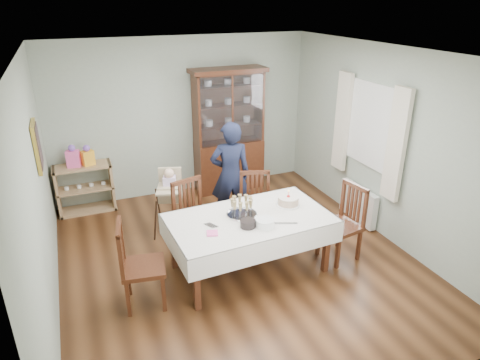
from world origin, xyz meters
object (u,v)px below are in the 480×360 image
high_chair (171,207)px  birthday_cake (288,201)px  chair_far_right (256,221)px  gift_bag_pink (73,157)px  china_cabinet (229,129)px  chair_far_left (196,234)px  woman (230,175)px  chair_end_right (340,237)px  gift_bag_orange (88,156)px  dining_table (249,243)px  chair_end_left (143,280)px  sideboard (85,188)px  champagne_tray (242,210)px

high_chair → birthday_cake: size_ratio=3.24×
chair_far_right → gift_bag_pink: (-2.30, 1.87, 0.66)m
china_cabinet → chair_far_left: 2.41m
woman → birthday_cake: bearing=121.9°
china_cabinet → chair_end_right: 2.88m
gift_bag_pink → chair_far_right: bearing=-39.1°
china_cabinet → chair_end_right: (0.56, -2.71, -0.82)m
woman → birthday_cake: (0.39, -1.09, -0.01)m
chair_far_left → gift_bag_orange: bearing=106.3°
dining_table → chair_end_left: chair_end_left is taller
china_cabinet → woman: size_ratio=1.32×
china_cabinet → chair_far_right: 2.06m
china_cabinet → sideboard: china_cabinet is taller
woman → birthday_cake: woman is taller
dining_table → chair_end_right: 1.26m
woman → high_chair: bearing=4.1°
chair_far_right → woman: 0.79m
birthday_cake → gift_bag_pink: gift_bag_pink is taller
gift_bag_pink → woman: bearing=-31.4°
chair_end_right → woman: bearing=-153.4°
chair_end_left → gift_bag_orange: size_ratio=3.13×
woman → champagne_tray: bearing=88.1°
chair_end_left → birthday_cake: size_ratio=3.34×
dining_table → high_chair: bearing=116.9°
sideboard → chair_far_left: bearing=-56.4°
sideboard → chair_end_left: size_ratio=0.86×
sideboard → dining_table: bearing=-54.4°
chair_far_right → chair_end_left: 1.94m
chair_far_left → woman: size_ratio=0.64×
chair_far_right → chair_end_right: size_ratio=0.97×
chair_end_right → gift_bag_pink: 4.22m
chair_end_left → champagne_tray: chair_end_left is taller
gift_bag_orange → sideboard: bearing=169.7°
woman → chair_far_right: bearing=118.7°
chair_far_left → chair_end_right: 1.94m
chair_far_right → chair_end_left: (-1.76, -0.80, 0.01)m
china_cabinet → chair_end_left: size_ratio=2.07×
birthday_cake → gift_bag_orange: gift_bag_orange is taller
high_chair → champagne_tray: bearing=-45.1°
high_chair → birthday_cake: 1.82m
china_cabinet → sideboard: 2.60m
sideboard → woman: woman is taller
chair_end_left → gift_bag_orange: (-0.32, 2.67, 0.64)m
chair_end_right → chair_end_left: bearing=-100.5°
woman → champagne_tray: 1.16m
chair_far_left → gift_bag_orange: 2.34m
woman → high_chair: size_ratio=1.62×
chair_far_left → woman: woman is taller
woman → birthday_cake: size_ratio=5.25×
birthday_cake → woman: bearing=109.6°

